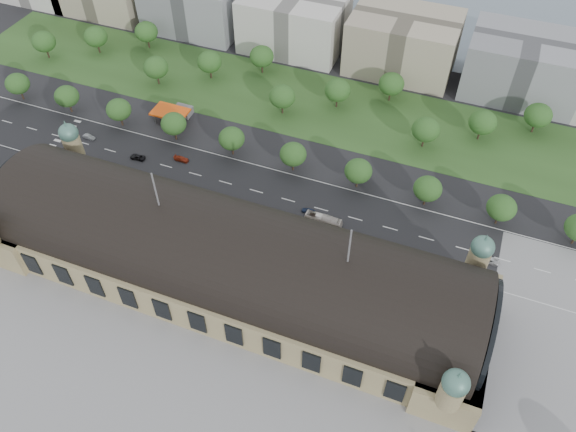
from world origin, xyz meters
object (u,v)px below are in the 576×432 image
(parked_car_5, at_px, (204,214))
(bus_east, at_px, (343,238))
(parked_car_4, at_px, (108,186))
(parked_car_6, at_px, (209,215))
(parked_car_2, at_px, (82,169))
(traffic_car_4, at_px, (308,211))
(bus_mid, at_px, (323,220))
(traffic_car_6, at_px, (489,260))
(parked_car_0, at_px, (90,180))
(parked_car_3, at_px, (105,185))
(traffic_car_2, at_px, (138,157))
(petrol_station, at_px, (177,111))
(parked_car_1, at_px, (102,184))
(traffic_car_3, at_px, (181,159))
(bus_west, at_px, (257,214))
(traffic_car_1, at_px, (89,137))

(parked_car_5, xyz_separation_m, bus_east, (46.93, 6.00, 1.18))
(parked_car_4, bearing_deg, parked_car_6, 65.47)
(parked_car_5, bearing_deg, parked_car_2, -124.61)
(traffic_car_4, xyz_separation_m, parked_car_4, (-69.70, -14.13, -0.11))
(parked_car_4, relative_size, bus_mid, 0.32)
(traffic_car_6, xyz_separation_m, parked_car_0, (-136.86, -14.73, -0.11))
(traffic_car_4, relative_size, parked_car_4, 1.13)
(parked_car_2, bearing_deg, traffic_car_4, 72.53)
(parked_car_3, xyz_separation_m, parked_car_5, (38.68, 0.00, 0.06))
(traffic_car_2, xyz_separation_m, parked_car_4, (-1.57, -16.82, -0.12))
(traffic_car_4, distance_m, parked_car_2, 84.31)
(petrol_station, bearing_deg, parked_car_1, -97.74)
(parked_car_1, bearing_deg, parked_car_4, 69.28)
(parked_car_0, relative_size, bus_east, 0.32)
(parked_car_1, height_order, parked_car_6, parked_car_6)
(parked_car_0, distance_m, bus_mid, 84.21)
(parked_car_0, bearing_deg, traffic_car_3, 96.29)
(petrol_station, xyz_separation_m, parked_car_1, (-6.02, -44.28, -2.17))
(petrol_station, xyz_separation_m, bus_west, (50.90, -38.28, -1.49))
(traffic_car_1, relative_size, parked_car_6, 0.86)
(bus_east, bearing_deg, traffic_car_3, 77.20)
(parked_car_5, relative_size, bus_west, 0.49)
(traffic_car_3, relative_size, bus_west, 0.54)
(parked_car_0, bearing_deg, traffic_car_4, 65.19)
(parked_car_5, distance_m, bus_west, 17.96)
(parked_car_4, relative_size, bus_west, 0.39)
(bus_west, bearing_deg, petrol_station, 49.32)
(bus_mid, bearing_deg, parked_car_3, 99.50)
(bus_east, bearing_deg, parked_car_0, 94.14)
(parked_car_2, bearing_deg, parked_car_5, 61.19)
(traffic_car_1, height_order, traffic_car_3, traffic_car_3)
(parked_car_6, height_order, bus_east, bus_east)
(parked_car_4, relative_size, bus_east, 0.30)
(parked_car_4, bearing_deg, parked_car_3, -114.53)
(traffic_car_4, relative_size, parked_car_1, 0.82)
(petrol_station, bearing_deg, parked_car_6, -50.97)
(petrol_station, bearing_deg, parked_car_4, -94.45)
(traffic_car_3, xyz_separation_m, bus_east, (67.19, -15.76, 1.08))
(traffic_car_3, bearing_deg, bus_mid, -100.65)
(parked_car_4, bearing_deg, traffic_car_2, 150.15)
(traffic_car_1, bearing_deg, parked_car_1, -132.88)
(bus_west, bearing_deg, traffic_car_2, 74.69)
(traffic_car_1, distance_m, traffic_car_3, 39.25)
(parked_car_1, xyz_separation_m, bus_mid, (78.61, 11.00, 0.98))
(traffic_car_2, xyz_separation_m, bus_east, (82.80, -10.82, 1.11))
(traffic_car_3, height_order, bus_mid, bus_mid)
(parked_car_0, xyz_separation_m, parked_car_4, (7.44, 0.00, -0.04))
(petrol_station, distance_m, parked_car_1, 44.74)
(traffic_car_3, relative_size, traffic_car_4, 1.23)
(traffic_car_6, distance_m, parked_car_4, 130.26)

